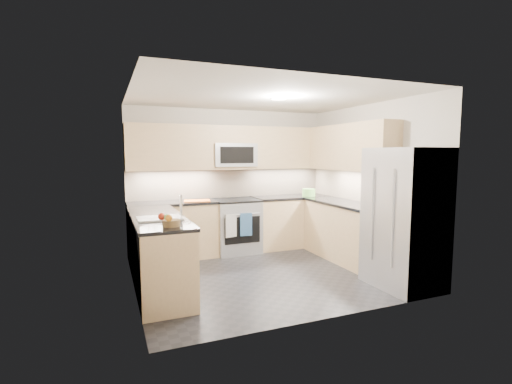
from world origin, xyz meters
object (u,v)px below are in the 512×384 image
Objects in this scene: microwave at (233,155)px; utensil_bowl at (309,192)px; fruit_basket at (171,223)px; cutting_board at (197,201)px; refrigerator at (405,218)px; gas_range at (236,226)px.

utensil_bowl is at bearing -9.98° from microwave.
fruit_basket is (-1.44, -2.15, -0.72)m from microwave.
cutting_board is (-2.08, 0.06, -0.06)m from utensil_bowl.
cutting_board is (-0.70, -0.18, -0.75)m from microwave.
fruit_basket is (-0.75, -1.97, 0.03)m from cutting_board.
microwave is 1.78× the size of cutting_board.
refrigerator reaches higher than fruit_basket.
utensil_bowl reaches higher than fruit_basket.
microwave reaches higher than cutting_board.
refrigerator is 4.21× the size of cutting_board.
cutting_board is at bearing 69.20° from fruit_basket.
refrigerator is (1.45, -2.55, -0.80)m from microwave.
utensil_bowl is 1.23× the size of fruit_basket.
microwave is 3.18× the size of utensil_bowl.
refrigerator is 7.53× the size of utensil_bowl.
microwave is at bearing 90.00° from gas_range.
gas_range is 1.25m from microwave.
microwave is 2.69m from fruit_basket.
microwave is 3.04m from refrigerator.
fruit_basket is at bearing 172.10° from refrigerator.
microwave reaches higher than refrigerator.
utensil_bowl is at bearing -4.90° from gas_range.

